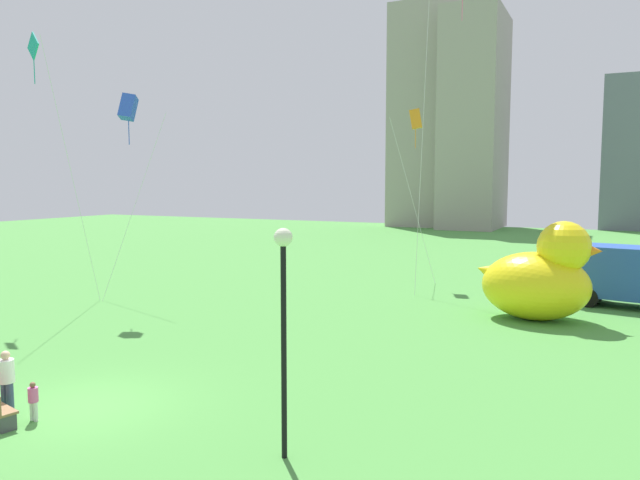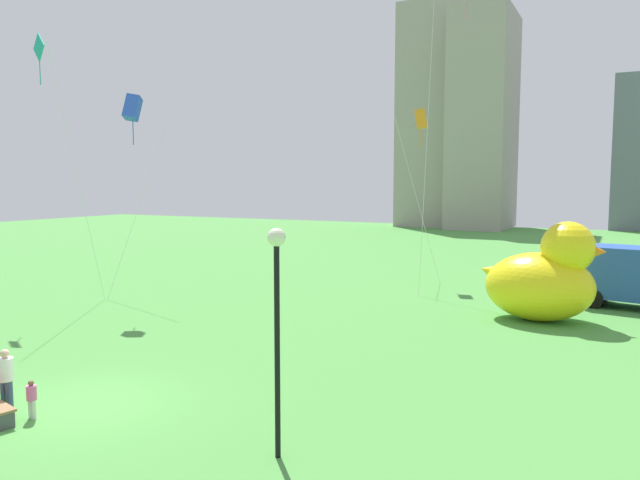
% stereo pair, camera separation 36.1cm
% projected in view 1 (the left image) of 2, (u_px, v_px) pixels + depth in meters
% --- Properties ---
extents(ground_plane, '(140.00, 140.00, 0.00)m').
position_uv_depth(ground_plane, '(87.00, 407.00, 15.53)').
color(ground_plane, '#4B9340').
extents(person_adult, '(0.39, 0.39, 1.60)m').
position_uv_depth(person_adult, '(6.00, 379.00, 15.05)').
color(person_adult, '#38476B').
rests_on(person_adult, ground).
extents(person_child, '(0.24, 0.24, 0.98)m').
position_uv_depth(person_child, '(33.00, 399.00, 14.56)').
color(person_child, silver).
rests_on(person_child, ground).
extents(giant_inflatable_duck, '(5.12, 3.28, 4.24)m').
position_uv_depth(giant_inflatable_duck, '(540.00, 278.00, 25.18)').
color(giant_inflatable_duck, yellow).
rests_on(giant_inflatable_duck, ground).
extents(lamppost, '(0.39, 0.39, 4.90)m').
position_uv_depth(lamppost, '(284.00, 299.00, 12.33)').
color(lamppost, black).
rests_on(lamppost, ground).
extents(box_truck, '(5.76, 3.16, 2.85)m').
position_uv_depth(box_truck, '(626.00, 277.00, 27.83)').
color(box_truck, '#264CA5').
rests_on(box_truck, ground).
extents(city_skyline, '(44.21, 20.53, 28.81)m').
position_uv_depth(city_skyline, '(546.00, 132.00, 75.14)').
color(city_skyline, '#9E938C').
rests_on(city_skyline, ground).
extents(kite_teal, '(2.74, 3.48, 12.66)m').
position_uv_depth(kite_teal, '(37.00, 59.00, 27.08)').
color(kite_teal, silver).
rests_on(kite_teal, ground).
extents(kite_orange, '(2.71, 2.04, 10.16)m').
position_uv_depth(kite_orange, '(416.00, 120.00, 35.11)').
color(kite_orange, silver).
rests_on(kite_orange, ground).
extents(kite_blue, '(2.72, 2.87, 9.92)m').
position_uv_depth(kite_blue, '(128.00, 108.00, 27.28)').
color(kite_blue, silver).
rests_on(kite_blue, ground).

